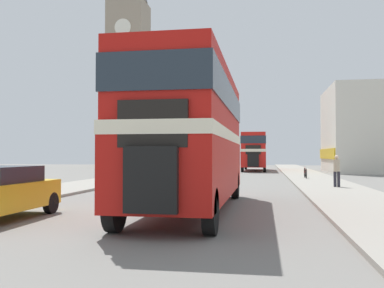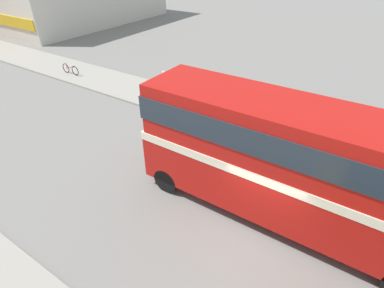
# 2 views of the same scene
# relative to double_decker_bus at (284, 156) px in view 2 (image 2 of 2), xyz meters

# --- Properties ---
(ground_plane) EXTENTS (120.00, 120.00, 0.00)m
(ground_plane) POSITION_rel_double_decker_bus_xyz_m (-1.02, 0.12, -2.60)
(ground_plane) COLOR slate
(sidewalk_right) EXTENTS (3.50, 120.00, 0.12)m
(sidewalk_right) POSITION_rel_double_decker_bus_xyz_m (5.73, 0.12, -2.54)
(sidewalk_right) COLOR gray
(sidewalk_right) RESTS_ON ground_plane
(double_decker_bus) EXTENTS (2.53, 10.09, 4.39)m
(double_decker_bus) POSITION_rel_double_decker_bus_xyz_m (0.00, 0.00, 0.00)
(double_decker_bus) COLOR #B2140F
(double_decker_bus) RESTS_ON ground_plane
(pedestrian_walking) EXTENTS (0.33, 0.33, 1.64)m
(pedestrian_walking) POSITION_rel_double_decker_bus_xyz_m (5.97, 9.51, -1.56)
(pedestrian_walking) COLOR #282833
(pedestrian_walking) RESTS_ON sidewalk_right
(bicycle_on_pavement) EXTENTS (0.05, 1.76, 0.78)m
(bicycle_on_pavement) POSITION_rel_double_decker_bus_xyz_m (5.15, 17.77, -2.12)
(bicycle_on_pavement) COLOR black
(bicycle_on_pavement) RESTS_ON sidewalk_right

